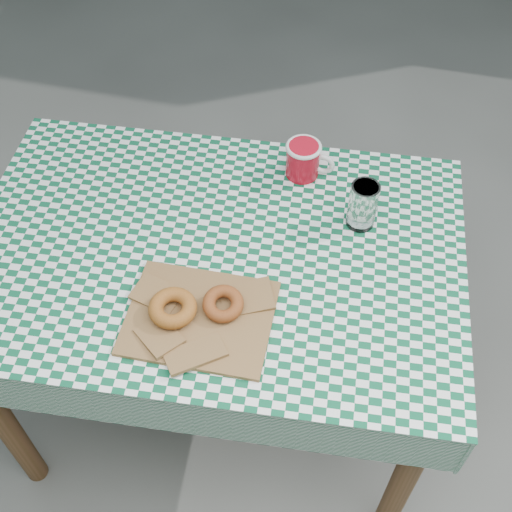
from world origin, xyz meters
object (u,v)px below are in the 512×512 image
at_px(coffee_mug, 303,160).
at_px(drinking_glass, 363,205).
at_px(table, 221,336).
at_px(paper_bag, 200,317).

distance_m(coffee_mug, drinking_glass, 0.21).
xyz_separation_m(coffee_mug, drinking_glass, (0.17, -0.13, 0.01)).
bearing_deg(coffee_mug, table, -113.12).
relative_size(table, drinking_glass, 9.33).
height_order(paper_bag, coffee_mug, coffee_mug).
bearing_deg(paper_bag, table, 96.95).
distance_m(table, paper_bag, 0.43).
height_order(paper_bag, drinking_glass, drinking_glass).
relative_size(table, paper_bag, 3.69).
height_order(table, coffee_mug, coffee_mug).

